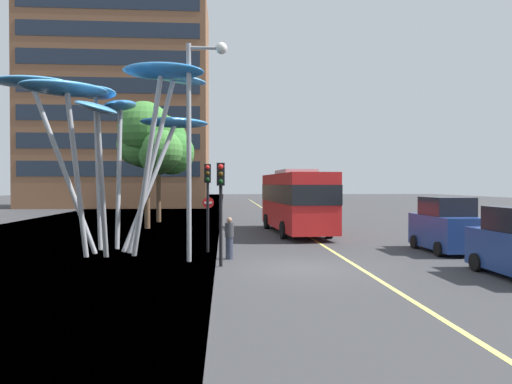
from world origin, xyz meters
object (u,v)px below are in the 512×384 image
red_bus (295,199)px  traffic_light_kerb_near (221,192)px  no_entry_sign (208,211)px  street_lamp (197,124)px  leaf_sculpture (116,104)px  car_parked_mid (446,226)px  traffic_light_kerb_far (208,189)px  pedestrian (229,238)px

red_bus → traffic_light_kerb_near: 11.72m
traffic_light_kerb_near → no_entry_sign: traffic_light_kerb_near is taller
red_bus → street_lamp: street_lamp is taller
leaf_sculpture → street_lamp: size_ratio=1.10×
leaf_sculpture → car_parked_mid: (14.06, -0.62, -5.17)m
red_bus → car_parked_mid: size_ratio=2.61×
no_entry_sign → traffic_light_kerb_far: bearing=-88.3°
leaf_sculpture → traffic_light_kerb_near: size_ratio=2.48×
street_lamp → car_parked_mid: bearing=9.2°
pedestrian → no_entry_sign: (-1.05, 6.70, 0.68)m
leaf_sculpture → street_lamp: street_lamp is taller
traffic_light_kerb_far → car_parked_mid: size_ratio=0.98×
red_bus → no_entry_sign: red_bus is taller
pedestrian → leaf_sculpture: bearing=158.5°
traffic_light_kerb_near → no_entry_sign: size_ratio=1.64×
traffic_light_kerb_near → pedestrian: 2.51m
traffic_light_kerb_near → red_bus: bearing=68.3°
leaf_sculpture → traffic_light_kerb_near: leaf_sculpture is taller
pedestrian → red_bus: bearing=66.4°
red_bus → pedestrian: (-4.01, -9.19, -1.24)m
traffic_light_kerb_far → no_entry_sign: traffic_light_kerb_far is taller
car_parked_mid → no_entry_sign: 11.72m
car_parked_mid → no_entry_sign: (-10.37, 5.44, 0.40)m
traffic_light_kerb_near → pedestrian: bearing=79.3°
traffic_light_kerb_far → no_entry_sign: 5.03m
car_parked_mid → street_lamp: street_lamp is taller
pedestrian → traffic_light_kerb_far: bearing=116.5°
red_bus → leaf_sculpture: (-8.76, -7.32, 4.22)m
traffic_light_kerb_far → red_bus: bearing=56.3°
traffic_light_kerb_near → pedestrian: traffic_light_kerb_near is taller
car_parked_mid → pedestrian: bearing=-172.3°
leaf_sculpture → no_entry_sign: 7.72m
traffic_light_kerb_near → no_entry_sign: bearing=95.0°
pedestrian → street_lamp: bearing=-159.8°
traffic_light_kerb_far → pedestrian: bearing=-63.5°
street_lamp → no_entry_sign: bearing=88.8°
red_bus → car_parked_mid: (5.30, -7.94, -0.95)m
traffic_light_kerb_near → no_entry_sign: (-0.73, 8.38, -1.15)m
traffic_light_kerb_near → traffic_light_kerb_far: traffic_light_kerb_far is taller
red_bus → street_lamp: size_ratio=1.21×
leaf_sculpture → traffic_light_kerb_far: bearing=-0.9°
traffic_light_kerb_far → street_lamp: bearing=-97.6°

